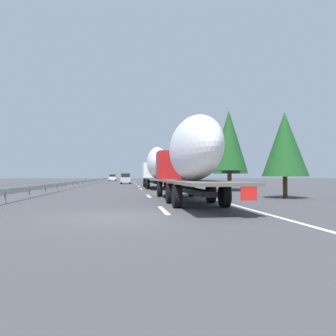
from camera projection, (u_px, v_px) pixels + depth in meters
The scene contains 22 objects.
ground_plane at pixel (125, 185), 50.69m from camera, with size 260.00×260.00×0.00m, color #424247.
lane_stripe_0 at pixel (163, 210), 13.24m from camera, with size 3.20×0.20×0.01m, color white.
lane_stripe_1 at pixel (149, 196), 22.42m from camera, with size 3.20×0.20×0.01m, color white.
lane_stripe_2 at pixel (141, 189), 34.89m from camera, with size 3.20×0.20×0.01m, color white.
lane_stripe_3 at pixel (139, 186), 42.51m from camera, with size 3.20×0.20×0.01m, color white.
lane_stripe_4 at pixel (136, 184), 54.44m from camera, with size 3.20×0.20×0.01m, color white.
lane_stripe_5 at pixel (135, 183), 63.05m from camera, with size 3.20×0.20×0.01m, color white.
lane_stripe_6 at pixel (134, 182), 70.22m from camera, with size 3.20×0.20×0.01m, color white.
lane_stripe_7 at pixel (133, 182), 77.87m from camera, with size 3.20×0.20×0.01m, color white.
edge_line_right at pixel (157, 184), 56.35m from camera, with size 110.00×0.20×0.01m, color white.
truck_lead at pixel (156, 166), 36.76m from camera, with size 13.78×2.55×4.63m.
truck_trailing at pixel (189, 156), 17.07m from camera, with size 14.32×2.55×4.39m.
car_white_van at pixel (113, 178), 87.65m from camera, with size 4.69×1.82×1.77m.
car_silver_hatch at pixel (126, 179), 55.83m from camera, with size 4.29×1.73×1.83m.
road_sign at pixel (160, 172), 62.64m from camera, with size 0.10×0.90×3.25m.
tree_0 at pixel (185, 164), 71.70m from camera, with size 2.95×2.95×6.98m.
tree_1 at pixel (230, 147), 33.15m from camera, with size 3.68×3.68×7.27m.
tree_2 at pixel (229, 140), 29.75m from camera, with size 3.34×3.34×7.59m.
tree_3 at pixel (187, 161), 55.84m from camera, with size 3.08×3.08×6.29m.
tree_4 at pixel (195, 157), 53.90m from camera, with size 3.56×3.56×7.35m.
tree_5 at pixel (285, 144), 20.42m from camera, with size 2.89×2.89×5.54m.
guardrail_median at pixel (89, 181), 52.92m from camera, with size 94.00×0.10×0.76m.
Camera 1 is at (-11.19, -0.30, 1.44)m, focal length 34.00 mm.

